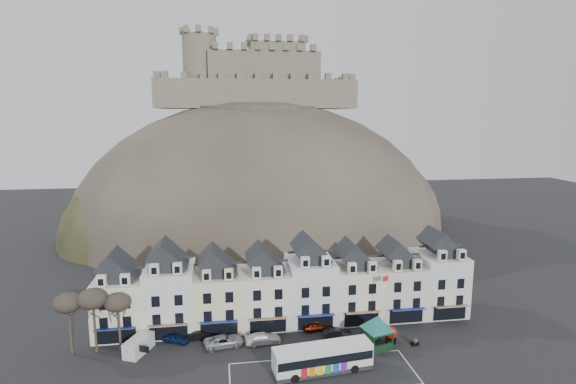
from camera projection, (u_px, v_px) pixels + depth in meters
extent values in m
plane|color=black|center=(308.00, 381.00, 51.98)|extent=(300.00, 300.00, 0.00)
cube|color=silver|center=(323.00, 374.00, 53.48)|extent=(22.00, 7.50, 0.01)
cube|color=white|center=(122.00, 304.00, 63.42)|extent=(6.80, 8.00, 8.00)
cube|color=black|center=(119.00, 269.00, 62.53)|extent=(6.80, 5.76, 2.80)
cube|color=white|center=(101.00, 281.00, 58.85)|extent=(1.20, 0.80, 1.60)
cube|color=white|center=(125.00, 280.00, 59.29)|extent=(1.20, 0.80, 1.60)
cube|color=black|center=(116.00, 336.00, 59.95)|extent=(5.10, 0.06, 2.20)
cube|color=navy|center=(115.00, 329.00, 59.08)|extent=(5.10, 1.29, 0.43)
cube|color=white|center=(171.00, 297.00, 64.30)|extent=(6.80, 8.00, 9.20)
cube|color=black|center=(169.00, 259.00, 63.31)|extent=(6.80, 5.76, 2.80)
cube|color=white|center=(154.00, 270.00, 59.64)|extent=(1.20, 0.80, 1.60)
cube|color=white|center=(177.00, 269.00, 60.07)|extent=(1.20, 0.80, 1.60)
cube|color=black|center=(169.00, 332.00, 60.94)|extent=(5.10, 0.06, 2.20)
cube|color=maroon|center=(168.00, 326.00, 60.07)|extent=(5.10, 1.29, 0.43)
cube|color=beige|center=(219.00, 299.00, 65.40)|extent=(6.80, 8.00, 8.00)
cube|color=black|center=(218.00, 264.00, 64.51)|extent=(6.80, 5.76, 2.80)
cube|color=beige|center=(207.00, 276.00, 60.83)|extent=(1.20, 0.80, 1.60)
cube|color=beige|center=(229.00, 275.00, 61.27)|extent=(1.20, 0.80, 1.60)
cube|color=black|center=(219.00, 329.00, 61.93)|extent=(5.10, 0.06, 2.20)
cube|color=navy|center=(219.00, 322.00, 61.06)|extent=(5.10, 1.29, 0.43)
cube|color=white|center=(265.00, 296.00, 66.39)|extent=(6.80, 8.00, 8.00)
cube|color=black|center=(265.00, 262.00, 65.50)|extent=(6.80, 5.76, 2.80)
cube|color=white|center=(257.00, 273.00, 61.82)|extent=(1.20, 0.80, 1.60)
cube|color=white|center=(278.00, 272.00, 62.26)|extent=(1.20, 0.80, 1.60)
cube|color=black|center=(268.00, 325.00, 62.92)|extent=(5.10, 0.06, 2.20)
cube|color=maroon|center=(269.00, 319.00, 62.05)|extent=(5.10, 1.29, 0.43)
cube|color=white|center=(310.00, 289.00, 67.28)|extent=(6.80, 8.00, 9.20)
cube|color=black|center=(311.00, 252.00, 66.28)|extent=(6.80, 5.76, 2.80)
cube|color=white|center=(305.00, 262.00, 62.61)|extent=(1.20, 0.80, 1.60)
cube|color=white|center=(326.00, 261.00, 63.05)|extent=(1.20, 0.80, 1.60)
cube|color=black|center=(316.00, 322.00, 63.91)|extent=(5.10, 0.06, 2.20)
cube|color=navy|center=(317.00, 316.00, 63.04)|extent=(5.10, 1.29, 0.43)
cube|color=#EDE7CD|center=(354.00, 291.00, 68.37)|extent=(6.80, 8.00, 8.00)
cube|color=black|center=(355.00, 258.00, 67.48)|extent=(6.80, 5.76, 2.80)
cube|color=#EDE7CD|center=(352.00, 268.00, 63.81)|extent=(1.20, 0.80, 1.60)
cube|color=#EDE7CD|center=(372.00, 267.00, 64.24)|extent=(1.20, 0.80, 1.60)
cube|color=black|center=(362.00, 319.00, 64.90)|extent=(5.10, 0.06, 2.20)
cube|color=maroon|center=(363.00, 312.00, 64.03)|extent=(5.10, 1.29, 0.43)
cube|color=beige|center=(396.00, 288.00, 69.36)|extent=(6.80, 8.00, 8.00)
cube|color=black|center=(398.00, 256.00, 68.47)|extent=(6.80, 5.76, 2.80)
cube|color=beige|center=(398.00, 266.00, 64.80)|extent=(1.20, 0.80, 1.60)
cube|color=beige|center=(417.00, 265.00, 65.23)|extent=(1.20, 0.80, 1.60)
cube|color=black|center=(406.00, 316.00, 65.89)|extent=(5.10, 0.06, 2.20)
cube|color=navy|center=(408.00, 309.00, 65.02)|extent=(5.10, 1.29, 0.43)
cube|color=silver|center=(438.00, 282.00, 70.25)|extent=(6.80, 8.00, 9.20)
cube|color=black|center=(440.00, 246.00, 69.26)|extent=(6.80, 5.76, 2.80)
cube|color=silver|center=(442.00, 256.00, 65.58)|extent=(1.20, 0.80, 1.60)
cube|color=silver|center=(461.00, 255.00, 66.02)|extent=(1.20, 0.80, 1.60)
cube|color=black|center=(449.00, 313.00, 66.88)|extent=(5.10, 0.06, 2.20)
cube|color=maroon|center=(452.00, 306.00, 66.01)|extent=(5.10, 1.29, 0.43)
ellipsoid|color=#352E29|center=(258.00, 230.00, 120.19)|extent=(96.00, 76.00, 68.00)
ellipsoid|color=#242E17|center=(172.00, 239.00, 111.14)|extent=(52.00, 44.00, 42.00)
ellipsoid|color=#352E29|center=(341.00, 223.00, 127.58)|extent=(56.00, 48.00, 46.00)
ellipsoid|color=#242E17|center=(246.00, 245.00, 105.96)|extent=(40.00, 28.00, 28.00)
ellipsoid|color=#352E29|center=(303.00, 240.00, 109.95)|extent=(36.00, 28.00, 24.00)
cylinder|color=#352E29|center=(257.00, 112.00, 114.89)|extent=(30.00, 30.00, 3.00)
cube|color=#665D4E|center=(258.00, 94.00, 110.22)|extent=(48.00, 2.20, 7.00)
cube|color=#665D4E|center=(252.00, 97.00, 129.71)|extent=(48.00, 2.20, 7.00)
cube|color=#665D4E|center=(162.00, 95.00, 116.47)|extent=(2.20, 22.00, 7.00)
cube|color=#665D4E|center=(342.00, 96.00, 123.46)|extent=(2.20, 22.00, 7.00)
cube|color=#665D4E|center=(262.00, 74.00, 119.32)|extent=(28.00, 18.00, 10.00)
cube|color=#665D4E|center=(276.00, 69.00, 121.59)|extent=(14.00, 12.00, 13.00)
cylinder|color=#665D4E|center=(200.00, 72.00, 113.09)|extent=(8.40, 8.40, 18.00)
cylinder|color=silver|center=(276.00, 35.00, 120.06)|extent=(0.16, 0.16, 5.00)
cylinder|color=#332920|center=(71.00, 333.00, 57.49)|extent=(0.32, 0.32, 5.74)
ellipsoid|color=#383028|center=(68.00, 303.00, 56.79)|extent=(3.61, 3.61, 2.54)
cylinder|color=#332920|center=(95.00, 330.00, 57.90)|extent=(0.32, 0.32, 6.02)
ellipsoid|color=#383028|center=(93.00, 299.00, 57.17)|extent=(3.78, 3.78, 2.67)
cylinder|color=#332920|center=(120.00, 331.00, 58.39)|extent=(0.32, 0.32, 5.46)
ellipsoid|color=#383028|center=(118.00, 302.00, 57.72)|extent=(3.43, 3.43, 2.42)
cube|color=#262628|center=(323.00, 368.00, 53.88)|extent=(12.23, 4.17, 0.54)
cube|color=silver|center=(323.00, 356.00, 53.61)|extent=(12.22, 4.12, 2.75)
cube|color=black|center=(323.00, 355.00, 53.58)|extent=(11.99, 4.17, 1.04)
cube|color=silver|center=(323.00, 347.00, 53.40)|extent=(11.97, 3.98, 0.27)
cube|color=orange|center=(369.00, 342.00, 54.97)|extent=(0.22, 1.31, 0.31)
cylinder|color=black|center=(354.00, 369.00, 53.63)|extent=(1.08, 0.47, 1.05)
cylinder|color=black|center=(346.00, 358.00, 55.97)|extent=(1.08, 0.47, 1.05)
cylinder|color=black|center=(295.00, 378.00, 51.70)|extent=(1.08, 0.47, 1.05)
cylinder|color=black|center=(289.00, 367.00, 54.04)|extent=(1.08, 0.47, 1.05)
cube|color=black|center=(362.00, 336.00, 60.01)|extent=(0.19, 0.19, 2.55)
cube|color=black|center=(380.00, 332.00, 61.10)|extent=(0.19, 0.19, 2.55)
cube|color=black|center=(374.00, 346.00, 57.40)|extent=(0.19, 0.19, 2.55)
cube|color=black|center=(392.00, 341.00, 58.49)|extent=(0.19, 0.19, 2.55)
cube|color=black|center=(377.00, 330.00, 59.03)|extent=(4.26, 4.26, 0.13)
cone|color=#145B58|center=(377.00, 323.00, 58.87)|extent=(6.82, 6.82, 1.91)
cube|color=black|center=(391.00, 339.00, 61.03)|extent=(1.87, 1.87, 0.55)
sphere|color=#A91309|center=(391.00, 333.00, 60.86)|extent=(1.71, 1.71, 1.71)
cylinder|color=silver|center=(381.00, 304.00, 62.79)|extent=(0.13, 0.13, 8.54)
cube|color=red|center=(385.00, 279.00, 62.48)|extent=(1.08, 0.52, 0.75)
cube|color=silver|center=(139.00, 345.00, 58.07)|extent=(3.60, 4.89, 2.05)
cube|color=black|center=(139.00, 342.00, 58.00)|extent=(1.72, 0.82, 0.88)
cube|color=black|center=(390.00, 347.00, 59.05)|extent=(1.02, 0.62, 0.48)
sphere|color=#242E17|center=(390.00, 345.00, 58.99)|extent=(0.67, 0.67, 0.67)
cube|color=black|center=(415.00, 343.00, 60.01)|extent=(1.05, 0.61, 0.50)
sphere|color=#242E17|center=(415.00, 341.00, 59.95)|extent=(0.70, 0.70, 0.70)
imported|color=#0E1D49|center=(176.00, 338.00, 60.71)|extent=(3.93, 2.85, 1.24)
imported|color=black|center=(202.00, 334.00, 61.73)|extent=(3.78, 1.51, 1.22)
imported|color=#9C9EA3|center=(224.00, 341.00, 59.71)|extent=(5.52, 3.30, 1.46)
imported|color=white|center=(263.00, 338.00, 60.47)|extent=(5.09, 2.48, 1.43)
imported|color=#510E04|center=(316.00, 326.00, 64.07)|extent=(4.00, 1.86, 1.32)
imported|color=black|center=(338.00, 333.00, 62.00)|extent=(4.06, 1.65, 1.31)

